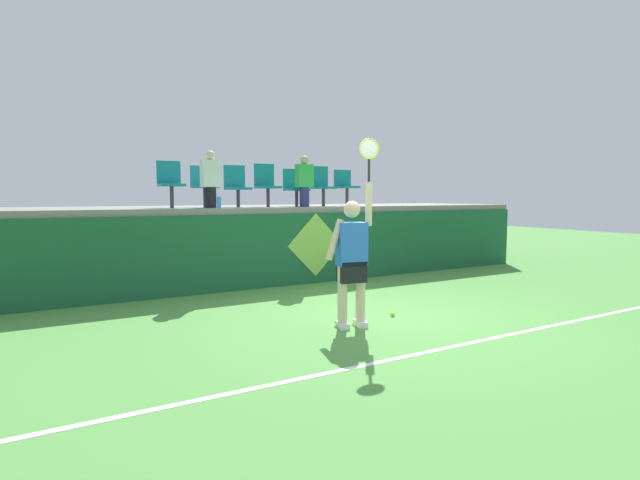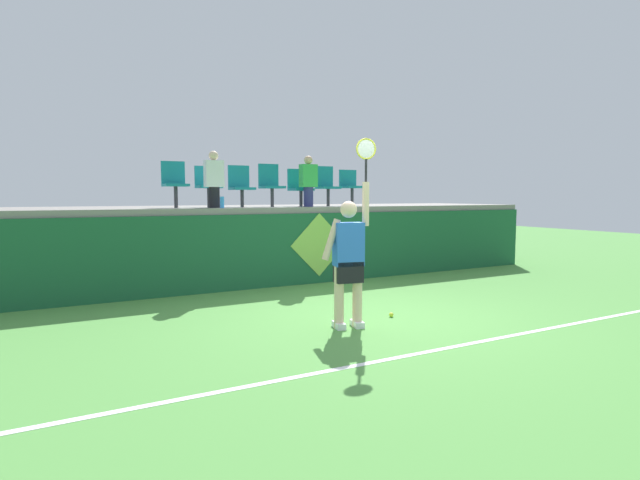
% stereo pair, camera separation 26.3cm
% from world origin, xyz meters
% --- Properties ---
extents(ground_plane, '(40.00, 40.00, 0.00)m').
position_xyz_m(ground_plane, '(0.00, 0.00, 0.00)').
color(ground_plane, '#519342').
extents(court_back_wall, '(12.79, 0.20, 1.41)m').
position_xyz_m(court_back_wall, '(0.00, 3.00, 0.70)').
color(court_back_wall, '#195633').
rests_on(court_back_wall, ground_plane).
extents(spectator_platform, '(12.79, 2.94, 0.12)m').
position_xyz_m(spectator_platform, '(0.00, 4.42, 1.47)').
color(spectator_platform, gray).
rests_on(spectator_platform, court_back_wall).
extents(court_baseline_stripe, '(11.51, 0.08, 0.01)m').
position_xyz_m(court_baseline_stripe, '(0.00, -1.61, 0.00)').
color(court_baseline_stripe, white).
rests_on(court_baseline_stripe, ground_plane).
extents(tennis_player, '(0.75, 0.33, 2.51)m').
position_xyz_m(tennis_player, '(-0.60, -0.29, 0.94)').
color(tennis_player, white).
rests_on(tennis_player, ground_plane).
extents(tennis_ball, '(0.07, 0.07, 0.07)m').
position_xyz_m(tennis_ball, '(0.25, -0.10, 0.03)').
color(tennis_ball, '#D1E533').
rests_on(tennis_ball, ground_plane).
extents(water_bottle, '(0.08, 0.08, 0.21)m').
position_xyz_m(water_bottle, '(-1.25, 3.07, 1.63)').
color(water_bottle, '#338CE5').
rests_on(water_bottle, spectator_platform).
extents(stadium_chair_0, '(0.44, 0.42, 0.88)m').
position_xyz_m(stadium_chair_0, '(-1.95, 3.74, 2.02)').
color(stadium_chair_0, '#38383D').
rests_on(stadium_chair_0, spectator_platform).
extents(stadium_chair_1, '(0.44, 0.42, 0.81)m').
position_xyz_m(stadium_chair_1, '(-1.32, 3.74, 1.98)').
color(stadium_chair_1, '#38383D').
rests_on(stadium_chair_1, spectator_platform).
extents(stadium_chair_2, '(0.44, 0.42, 0.84)m').
position_xyz_m(stadium_chair_2, '(-0.65, 3.74, 1.98)').
color(stadium_chair_2, '#38383D').
rests_on(stadium_chair_2, spectator_platform).
extents(stadium_chair_3, '(0.44, 0.42, 0.88)m').
position_xyz_m(stadium_chair_3, '(0.00, 3.74, 2.01)').
color(stadium_chair_3, '#38383D').
rests_on(stadium_chair_3, spectator_platform).
extents(stadium_chair_4, '(0.44, 0.42, 0.80)m').
position_xyz_m(stadium_chair_4, '(0.66, 3.74, 1.96)').
color(stadium_chair_4, '#38383D').
rests_on(stadium_chair_4, spectator_platform).
extents(stadium_chair_5, '(0.44, 0.42, 0.87)m').
position_xyz_m(stadium_chair_5, '(1.32, 3.74, 2.01)').
color(stadium_chair_5, '#38383D').
rests_on(stadium_chair_5, spectator_platform).
extents(stadium_chair_6, '(0.44, 0.42, 0.81)m').
position_xyz_m(stadium_chair_6, '(1.94, 3.73, 2.00)').
color(stadium_chair_6, '#38383D').
rests_on(stadium_chair_6, spectator_platform).
extents(spectator_0, '(0.34, 0.20, 1.04)m').
position_xyz_m(spectator_0, '(0.66, 3.32, 2.06)').
color(spectator_0, navy).
rests_on(spectator_0, spectator_platform).
extents(spectator_1, '(0.34, 0.20, 1.06)m').
position_xyz_m(spectator_1, '(-1.32, 3.32, 2.07)').
color(spectator_1, black).
rests_on(spectator_1, spectator_platform).
extents(wall_signage_mount, '(1.27, 0.01, 1.41)m').
position_xyz_m(wall_signage_mount, '(0.69, 2.90, 0.00)').
color(wall_signage_mount, '#195633').
rests_on(wall_signage_mount, ground_plane).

